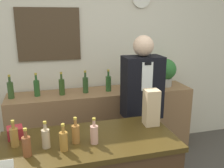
% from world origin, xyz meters
% --- Properties ---
extents(back_wall, '(5.20, 0.09, 2.70)m').
position_xyz_m(back_wall, '(-0.01, 2.00, 1.35)').
color(back_wall, beige).
rests_on(back_wall, ground_plane).
extents(back_shelf, '(2.29, 0.46, 0.90)m').
position_xyz_m(back_shelf, '(0.11, 1.71, 0.45)').
color(back_shelf, '#8E6642').
rests_on(back_shelf, ground_plane).
extents(shopkeeper, '(0.41, 0.26, 1.62)m').
position_xyz_m(shopkeeper, '(0.41, 1.17, 0.81)').
color(shopkeeper, black).
rests_on(shopkeeper, ground_plane).
extents(potted_plant, '(0.28, 0.28, 0.36)m').
position_xyz_m(potted_plant, '(0.97, 1.72, 1.11)').
color(potted_plant, '#9E998E').
rests_on(potted_plant, back_shelf).
extents(paper_bag, '(0.12, 0.12, 0.31)m').
position_xyz_m(paper_bag, '(0.28, 0.63, 1.06)').
color(paper_bag, tan).
rests_on(paper_bag, display_counter).
extents(price_card_left, '(0.09, 0.02, 0.06)m').
position_xyz_m(price_card_left, '(-0.84, 0.27, 0.93)').
color(price_card_left, white).
rests_on(price_card_left, display_counter).
extents(gift_box, '(0.13, 0.12, 0.09)m').
position_xyz_m(gift_box, '(-0.82, 0.68, 0.95)').
color(gift_box, maroon).
rests_on(gift_box, display_counter).
extents(counter_bottle_0, '(0.06, 0.06, 0.20)m').
position_xyz_m(counter_bottle_0, '(-0.81, 0.55, 0.98)').
color(counter_bottle_0, olive).
rests_on(counter_bottle_0, display_counter).
extents(counter_bottle_1, '(0.06, 0.06, 0.20)m').
position_xyz_m(counter_bottle_1, '(-0.72, 0.39, 0.98)').
color(counter_bottle_1, brown).
rests_on(counter_bottle_1, display_counter).
extents(counter_bottle_2, '(0.06, 0.06, 0.20)m').
position_xyz_m(counter_bottle_2, '(-0.60, 0.47, 0.98)').
color(counter_bottle_2, tan).
rests_on(counter_bottle_2, display_counter).
extents(counter_bottle_3, '(0.06, 0.06, 0.20)m').
position_xyz_m(counter_bottle_3, '(-0.48, 0.40, 0.98)').
color(counter_bottle_3, '#A6722F').
rests_on(counter_bottle_3, display_counter).
extents(counter_bottle_4, '(0.06, 0.06, 0.20)m').
position_xyz_m(counter_bottle_4, '(-0.38, 0.48, 0.98)').
color(counter_bottle_4, '#A16932').
rests_on(counter_bottle_4, display_counter).
extents(counter_bottle_5, '(0.06, 0.06, 0.20)m').
position_xyz_m(counter_bottle_5, '(-0.26, 0.44, 0.98)').
color(counter_bottle_5, tan).
rests_on(counter_bottle_5, display_counter).
extents(shelf_bottle_0, '(0.07, 0.07, 0.28)m').
position_xyz_m(shelf_bottle_0, '(-0.96, 1.71, 1.01)').
color(shelf_bottle_0, '#324E24').
rests_on(shelf_bottle_0, back_shelf).
extents(shelf_bottle_1, '(0.07, 0.07, 0.28)m').
position_xyz_m(shelf_bottle_1, '(-0.67, 1.72, 1.01)').
color(shelf_bottle_1, '#285426').
rests_on(shelf_bottle_1, back_shelf).
extents(shelf_bottle_2, '(0.07, 0.07, 0.28)m').
position_xyz_m(shelf_bottle_2, '(-0.39, 1.69, 1.01)').
color(shelf_bottle_2, '#304B1E').
rests_on(shelf_bottle_2, back_shelf).
extents(shelf_bottle_3, '(0.07, 0.07, 0.28)m').
position_xyz_m(shelf_bottle_3, '(-0.11, 1.70, 1.01)').
color(shelf_bottle_3, '#2E4C24').
rests_on(shelf_bottle_3, back_shelf).
extents(shelf_bottle_4, '(0.07, 0.07, 0.28)m').
position_xyz_m(shelf_bottle_4, '(0.18, 1.69, 1.01)').
color(shelf_bottle_4, '#295124').
rests_on(shelf_bottle_4, back_shelf).
extents(shelf_bottle_5, '(0.07, 0.07, 0.28)m').
position_xyz_m(shelf_bottle_5, '(0.46, 1.72, 1.01)').
color(shelf_bottle_5, '#265622').
rests_on(shelf_bottle_5, back_shelf).
extents(shelf_bottle_6, '(0.07, 0.07, 0.28)m').
position_xyz_m(shelf_bottle_6, '(0.75, 1.70, 1.01)').
color(shelf_bottle_6, '#295125').
rests_on(shelf_bottle_6, back_shelf).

